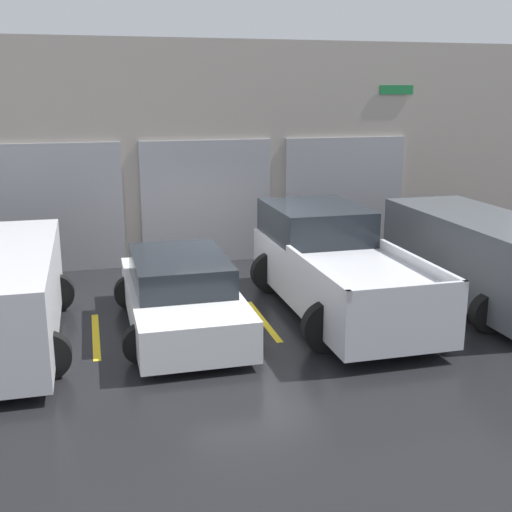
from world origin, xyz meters
TOP-DOWN VIEW (x-y plane):
  - ground_plane at (0.00, 0.00)m, footprint 28.00×28.00m
  - shophouse_building at (-0.01, 3.29)m, footprint 16.92×0.68m
  - pickup_truck at (1.49, -1.13)m, footprint 2.58×5.27m
  - sedan_white at (-1.49, -1.41)m, footprint 2.22×4.32m
  - sedan_side at (4.47, -1.43)m, footprint 2.32×4.92m
  - parking_stripe_left at (-2.98, -1.44)m, footprint 0.12×2.20m
  - parking_stripe_centre at (-0.00, -1.44)m, footprint 0.12×2.20m
  - parking_stripe_right at (2.98, -1.44)m, footprint 0.12×2.20m

SIDE VIEW (x-z plane):
  - ground_plane at x=0.00m, z-range 0.00..0.00m
  - parking_stripe_left at x=-2.98m, z-range 0.00..0.01m
  - parking_stripe_centre at x=0.00m, z-range 0.00..0.01m
  - parking_stripe_right at x=2.98m, z-range 0.00..0.01m
  - sedan_white at x=-1.49m, z-range -0.04..1.26m
  - pickup_truck at x=1.49m, z-range -0.06..1.78m
  - sedan_side at x=4.47m, z-range 0.07..1.79m
  - shophouse_building at x=-0.01m, z-range -0.05..5.21m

